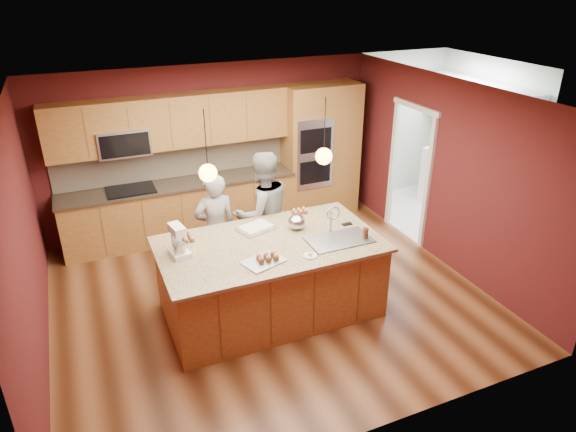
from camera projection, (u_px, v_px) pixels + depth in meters
name	position (u px, v px, depth m)	size (l,w,h in m)	color
floor	(269.00, 295.00, 6.96)	(5.50, 5.50, 0.00)	#44210F
ceiling	(265.00, 96.00, 5.80)	(5.50, 5.50, 0.00)	white
wall_back	(212.00, 148.00, 8.45)	(5.50, 5.50, 0.00)	#4E1617
wall_front	(375.00, 317.00, 4.30)	(5.50, 5.50, 0.00)	#4E1617
wall_left	(23.00, 247.00, 5.39)	(5.00, 5.00, 0.00)	#4E1617
wall_right	(445.00, 174.00, 7.36)	(5.00, 5.00, 0.00)	#4E1617
cabinet_run	(176.00, 179.00, 8.15)	(3.74, 0.64, 2.30)	brown
oven_column	(320.00, 151.00, 8.94)	(1.30, 0.62, 2.30)	brown
doorway_trim	(409.00, 175.00, 8.15)	(0.08, 1.11, 2.20)	white
laundry_room	(480.00, 104.00, 8.67)	(2.60, 2.70, 2.70)	beige
pendant_left	(208.00, 173.00, 5.54)	(0.20, 0.20, 0.80)	black
pendant_right	(324.00, 156.00, 6.05)	(0.20, 0.20, 0.80)	black
island	(272.00, 277.00, 6.44)	(2.69, 1.50, 1.37)	brown
person_left	(216.00, 229.00, 7.00)	(0.58, 0.38, 1.59)	black
person_right	(263.00, 213.00, 7.20)	(0.88, 0.68, 1.80)	slate
stand_mixer	(178.00, 243.00, 5.89)	(0.24, 0.30, 0.38)	white
sheet_cake	(256.00, 228.00, 6.55)	(0.52, 0.45, 0.05)	silver
cooling_rack	(263.00, 261.00, 5.81)	(0.45, 0.32, 0.02)	#AEB0B6
mixing_bowl	(297.00, 222.00, 6.53)	(0.23, 0.23, 0.20)	silver
plate	(310.00, 256.00, 5.93)	(0.16, 0.16, 0.01)	silver
tumbler	(365.00, 233.00, 6.30)	(0.07, 0.07, 0.14)	#3B2012
phone	(347.00, 224.00, 6.68)	(0.14, 0.07, 0.01)	black
cupcakes_left	(184.00, 237.00, 6.28)	(0.24, 0.24, 0.07)	#BB7546
cupcakes_rack	(267.00, 257.00, 5.81)	(0.26, 0.17, 0.08)	#BB7546
cupcakes_right	(300.00, 211.00, 6.97)	(0.22, 0.15, 0.07)	#BB7546
washer	(476.00, 191.00, 8.90)	(0.66, 0.68, 1.06)	white
dryer	(445.00, 176.00, 9.58)	(0.65, 0.67, 1.05)	white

